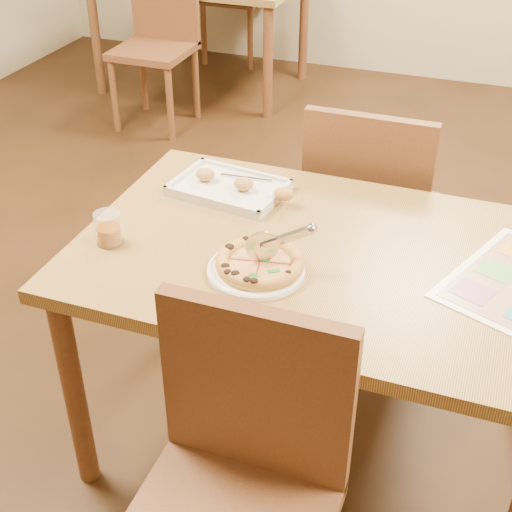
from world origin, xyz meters
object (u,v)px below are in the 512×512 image
(chair_far, at_px, (369,198))
(chair_near, at_px, (241,461))
(glass_tumbler, at_px, (109,230))
(bg_chair_near, at_px, (159,26))
(dining_table, at_px, (322,278))
(appetizer_tray, at_px, (232,188))
(plate, at_px, (256,270))
(pizza, at_px, (260,263))
(pizza_cutter, at_px, (278,241))

(chair_far, bearing_deg, chair_near, 90.00)
(glass_tumbler, bearing_deg, bg_chair_near, 114.09)
(dining_table, bearing_deg, glass_tumbler, -163.95)
(chair_near, distance_m, appetizer_tray, 0.90)
(plate, xyz_separation_m, glass_tumbler, (-0.41, -0.01, 0.03))
(pizza, bearing_deg, plate, -125.46)
(glass_tumbler, bearing_deg, chair_near, -39.10)
(chair_far, distance_m, bg_chair_near, 2.26)
(appetizer_tray, bearing_deg, bg_chair_near, 122.33)
(chair_far, xyz_separation_m, plate, (-0.13, -0.75, 0.16))
(bg_chair_near, relative_size, appetizer_tray, 1.22)
(dining_table, distance_m, appetizer_tray, 0.42)
(pizza_cutter, bearing_deg, chair_near, -104.38)
(dining_table, distance_m, glass_tumbler, 0.58)
(pizza_cutter, bearing_deg, dining_table, 30.35)
(dining_table, bearing_deg, appetizer_tray, 148.08)
(chair_far, height_order, glass_tumbler, chair_far)
(dining_table, height_order, pizza_cutter, pizza_cutter)
(plate, bearing_deg, glass_tumbler, -179.30)
(bg_chair_near, height_order, glass_tumbler, bg_chair_near)
(dining_table, xyz_separation_m, glass_tumbler, (-0.55, -0.16, 0.12))
(chair_near, bearing_deg, plate, 106.42)
(chair_far, distance_m, appetizer_tray, 0.55)
(bg_chair_near, bearing_deg, chair_far, -44.94)
(plate, bearing_deg, dining_table, 48.97)
(chair_near, height_order, bg_chair_near, same)
(pizza_cutter, height_order, glass_tumbler, pizza_cutter)
(bg_chair_near, relative_size, glass_tumbler, 5.21)
(bg_chair_near, bearing_deg, dining_table, -53.95)
(chair_far, height_order, bg_chair_near, same)
(bg_chair_near, relative_size, pizza, 2.09)
(dining_table, bearing_deg, bg_chair_near, 126.05)
(chair_near, height_order, chair_far, same)
(dining_table, relative_size, bg_chair_near, 2.77)
(pizza, height_order, appetizer_tray, appetizer_tray)
(glass_tumbler, bearing_deg, dining_table, 16.05)
(chair_near, relative_size, appetizer_tray, 1.22)
(chair_near, bearing_deg, pizza_cutter, 100.06)
(chair_near, distance_m, glass_tumbler, 0.73)
(pizza, xyz_separation_m, glass_tumbler, (-0.42, -0.01, 0.01))
(pizza, distance_m, pizza_cutter, 0.08)
(dining_table, bearing_deg, pizza, -131.38)
(pizza, distance_m, glass_tumbler, 0.42)
(dining_table, bearing_deg, plate, -131.03)
(chair_far, bearing_deg, appetizer_tray, 48.30)
(pizza, bearing_deg, chair_near, -74.70)
(appetizer_tray, relative_size, glass_tumbler, 4.28)
(glass_tumbler, bearing_deg, pizza, 2.00)
(plate, distance_m, appetizer_tray, 0.42)
(chair_far, xyz_separation_m, bg_chair_near, (-1.60, 1.60, 0.00))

